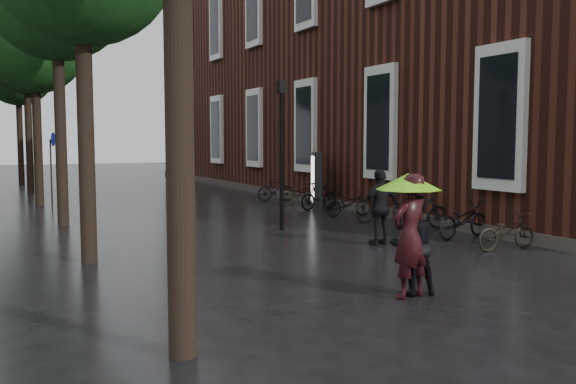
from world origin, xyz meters
TOP-DOWN VIEW (x-y plane):
  - ground at (0.00, 0.00)m, footprint 120.00×120.00m
  - brick_building at (10.47, 19.46)m, footprint 10.20×33.20m
  - street_trees at (-3.99, 15.91)m, footprint 4.33×34.03m
  - person_burgundy at (-0.10, 1.91)m, footprint 0.78×0.58m
  - person_black at (0.07, 2.05)m, footprint 0.88×0.75m
  - lime_umbrella at (-0.08, 1.99)m, footprint 1.02×1.02m
  - pedestrian_walking at (2.31, 6.07)m, footprint 1.05×0.47m
  - parked_bicycles at (4.62, 9.89)m, footprint 2.02×12.83m
  - ad_lightbox at (4.76, 13.45)m, footprint 0.31×1.33m
  - lamp_post at (1.28, 9.20)m, footprint 0.21×0.21m
  - cycle_sign at (-3.70, 17.64)m, footprint 0.14×0.49m

SIDE VIEW (x-z plane):
  - ground at x=0.00m, z-range 0.00..0.00m
  - parked_bicycles at x=4.62m, z-range -0.04..0.95m
  - person_black at x=0.07m, z-range 0.00..1.59m
  - pedestrian_walking at x=2.31m, z-range 0.00..1.77m
  - person_burgundy at x=-0.10m, z-range 0.00..1.94m
  - ad_lightbox at x=4.76m, z-range 0.00..2.02m
  - cycle_sign at x=-3.70m, z-range 0.44..3.16m
  - lime_umbrella at x=-0.08m, z-range 1.05..2.56m
  - lamp_post at x=1.28m, z-range 0.43..4.45m
  - brick_building at x=10.47m, z-range -0.01..11.99m
  - street_trees at x=-3.99m, z-range 1.88..10.79m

